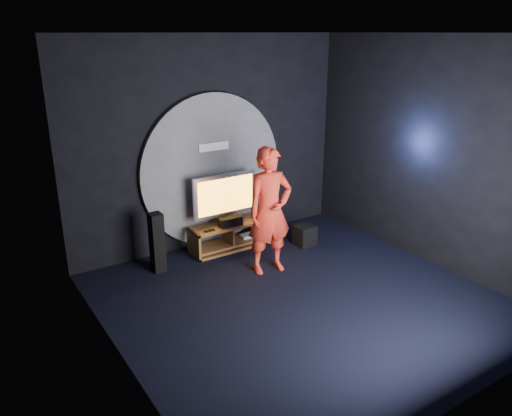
{
  "coord_description": "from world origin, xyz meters",
  "views": [
    {
      "loc": [
        -3.86,
        -4.76,
        3.52
      ],
      "look_at": [
        -0.04,
        1.05,
        1.05
      ],
      "focal_mm": 35.0,
      "sensor_mm": 36.0,
      "label": 1
    }
  ],
  "objects_px": {
    "player": "(270,211)",
    "tower_speaker_left": "(157,243)",
    "tv": "(225,197)",
    "tower_speaker_right": "(268,215)",
    "media_console": "(228,238)",
    "subwoofer": "(304,235)"
  },
  "relations": [
    {
      "from": "subwoofer",
      "to": "player",
      "type": "xyz_separation_m",
      "value": [
        -1.07,
        -0.47,
        0.8
      ]
    },
    {
      "from": "tv",
      "to": "player",
      "type": "distance_m",
      "value": 1.13
    },
    {
      "from": "tv",
      "to": "player",
      "type": "bearing_deg",
      "value": -83.28
    },
    {
      "from": "media_console",
      "to": "player",
      "type": "height_order",
      "value": "player"
    },
    {
      "from": "media_console",
      "to": "tower_speaker_right",
      "type": "xyz_separation_m",
      "value": [
        0.77,
        -0.08,
        0.28
      ]
    },
    {
      "from": "media_console",
      "to": "tower_speaker_right",
      "type": "height_order",
      "value": "tower_speaker_right"
    },
    {
      "from": "media_console",
      "to": "tower_speaker_left",
      "type": "distance_m",
      "value": 1.36
    },
    {
      "from": "tower_speaker_left",
      "to": "player",
      "type": "bearing_deg",
      "value": -32.36
    },
    {
      "from": "media_console",
      "to": "tv",
      "type": "distance_m",
      "value": 0.73
    },
    {
      "from": "media_console",
      "to": "player",
      "type": "xyz_separation_m",
      "value": [
        0.12,
        -1.05,
        0.78
      ]
    },
    {
      "from": "tv",
      "to": "tower_speaker_right",
      "type": "distance_m",
      "value": 0.91
    },
    {
      "from": "tv",
      "to": "subwoofer",
      "type": "distance_m",
      "value": 1.55
    },
    {
      "from": "tv",
      "to": "tower_speaker_left",
      "type": "relative_size",
      "value": 1.23
    },
    {
      "from": "tv",
      "to": "tower_speaker_right",
      "type": "xyz_separation_m",
      "value": [
        0.78,
        -0.14,
        -0.45
      ]
    },
    {
      "from": "tv",
      "to": "player",
      "type": "height_order",
      "value": "player"
    },
    {
      "from": "player",
      "to": "media_console",
      "type": "bearing_deg",
      "value": 104.57
    },
    {
      "from": "tower_speaker_left",
      "to": "tower_speaker_right",
      "type": "height_order",
      "value": "same"
    },
    {
      "from": "tower_speaker_left",
      "to": "tower_speaker_right",
      "type": "bearing_deg",
      "value": 1.44
    },
    {
      "from": "player",
      "to": "subwoofer",
      "type": "bearing_deg",
      "value": 31.42
    },
    {
      "from": "player",
      "to": "tower_speaker_left",
      "type": "bearing_deg",
      "value": 155.47
    },
    {
      "from": "tv",
      "to": "tower_speaker_left",
      "type": "height_order",
      "value": "tv"
    },
    {
      "from": "media_console",
      "to": "tower_speaker_right",
      "type": "distance_m",
      "value": 0.82
    }
  ]
}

